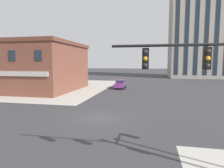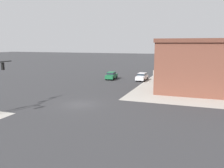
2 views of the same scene
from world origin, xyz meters
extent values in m
plane|color=#38383A|center=(0.00, 0.00, 0.00)|extent=(320.00, 320.00, 0.00)
cube|color=black|center=(4.20, -8.15, 5.10)|extent=(0.28, 0.28, 0.90)
sphere|color=#282828|center=(4.20, -8.31, 5.38)|extent=(0.18, 0.18, 0.18)
sphere|color=orange|center=(4.20, -8.31, 5.10)|extent=(0.18, 0.18, 0.18)
sphere|color=#282828|center=(4.20, -8.31, 4.82)|extent=(0.18, 0.18, 0.18)
cube|color=#1E6B3D|center=(-21.83, -3.58, 0.70)|extent=(4.53, 2.10, 0.76)
cube|color=#1E6B3D|center=(-21.68, -3.57, 1.38)|extent=(2.22, 1.66, 0.60)
cube|color=#232D38|center=(-21.68, -3.57, 1.38)|extent=(2.31, 1.70, 0.40)
cylinder|color=black|center=(-23.12, -4.53, 0.32)|extent=(0.66, 0.27, 0.64)
cylinder|color=black|center=(-23.25, -2.86, 0.32)|extent=(0.66, 0.27, 0.64)
cylinder|color=black|center=(-20.40, -4.31, 0.32)|extent=(0.66, 0.27, 0.64)
cylinder|color=black|center=(-20.53, -2.64, 0.32)|extent=(0.66, 0.27, 0.64)
cube|color=silver|center=(-22.14, 3.23, 0.70)|extent=(4.45, 1.88, 0.76)
cube|color=silver|center=(-22.29, 3.23, 1.38)|extent=(2.15, 1.55, 0.60)
cube|color=#232D38|center=(-22.29, 3.23, 1.38)|extent=(2.24, 1.59, 0.40)
cylinder|color=black|center=(-20.76, 4.03, 0.32)|extent=(0.65, 0.24, 0.64)
cylinder|color=black|center=(-20.80, 2.35, 0.32)|extent=(0.65, 0.24, 0.64)
cylinder|color=black|center=(-23.48, 4.10, 0.32)|extent=(0.65, 0.24, 0.64)
cylinder|color=black|center=(-23.53, 2.43, 0.32)|extent=(0.65, 0.24, 0.64)
cube|color=brown|center=(-21.60, 15.56, 3.99)|extent=(25.20, 15.13, 7.97)
cube|color=brown|center=(-21.60, 15.56, 8.27)|extent=(25.71, 15.43, 0.60)
cube|color=#B7B2A8|center=(-21.60, 7.88, 3.39)|extent=(23.94, 0.24, 0.70)
cube|color=#1E2833|center=(-32.10, 7.96, 5.98)|extent=(1.10, 0.08, 1.50)
cube|color=#1E2833|center=(-27.90, 7.96, 5.98)|extent=(1.10, 0.08, 1.50)
cube|color=#1E2833|center=(-23.70, 7.96, 5.98)|extent=(1.10, 0.08, 1.50)
cube|color=#1E2833|center=(-19.50, 7.96, 5.98)|extent=(1.10, 0.08, 1.50)
cube|color=#1E2833|center=(-15.30, 7.96, 5.98)|extent=(1.10, 0.08, 1.50)
cube|color=#1E2833|center=(-11.10, 7.96, 5.98)|extent=(1.10, 0.08, 1.50)
camera|label=1|loc=(4.48, -16.62, 4.92)|focal=31.04mm
camera|label=2|loc=(26.04, 13.98, 7.80)|focal=37.12mm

